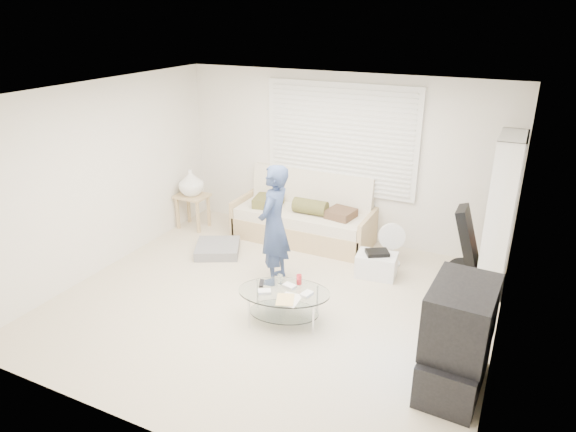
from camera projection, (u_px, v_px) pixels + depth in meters
The scene contains 13 objects.
ground at pixel (272, 303), 6.22m from camera, with size 5.00×5.00×0.00m, color #BEB194.
room_shell at pixel (289, 164), 6.01m from camera, with size 5.02×4.52×2.51m.
window_blinds at pixel (340, 139), 7.48m from camera, with size 2.32×0.08×1.62m.
futon_sofa at pixel (304, 219), 7.83m from camera, with size 2.11×0.85×1.03m.
grey_floor_pillow at pixel (218, 249), 7.48m from camera, with size 0.61×0.61×0.14m, color slate.
side_table at pixel (191, 185), 8.11m from camera, with size 0.49×0.40×0.98m.
bookshelf at pixel (501, 214), 6.28m from camera, with size 0.31×0.83×1.97m.
guitar_case at pixel (468, 252), 6.48m from camera, with size 0.43×0.39×1.02m.
floor_fan at pixel (393, 241), 7.05m from camera, with size 0.38×0.25×0.62m.
storage_bin at pixel (376, 264), 6.81m from camera, with size 0.55×0.41×0.36m.
tv_unit at pixel (457, 339), 4.68m from camera, with size 0.58×1.00×1.07m.
coffee_table at pixel (284, 297), 5.76m from camera, with size 1.18×0.92×0.51m.
standing_person at pixel (274, 225), 6.44m from camera, with size 0.58×0.38×1.58m, color navy.
Camera 1 is at (2.50, -4.76, 3.32)m, focal length 32.00 mm.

